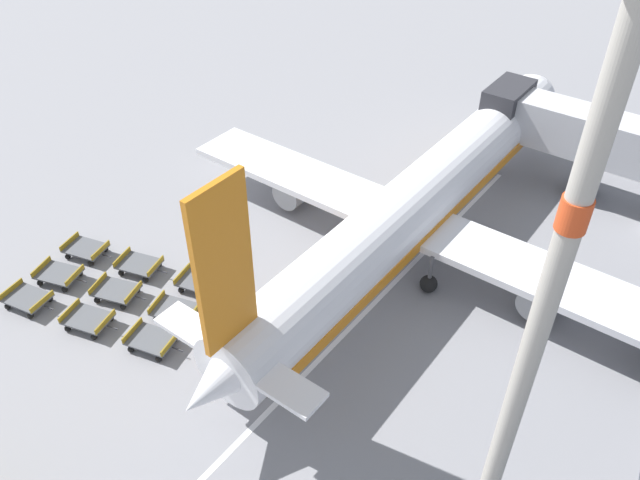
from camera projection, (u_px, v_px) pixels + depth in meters
ground_plane at (239, 169)px, 47.39m from camera, size 500.00×500.00×0.00m
jet_bridge at (622, 154)px, 41.54m from camera, size 16.76×6.23×6.52m
airplane at (415, 205)px, 37.88m from camera, size 32.66×38.48×13.25m
baggage_dolly_row_near_col_a at (28, 299)px, 35.59m from camera, size 3.22×1.95×0.92m
baggage_dolly_row_near_col_b at (88, 320)px, 34.31m from camera, size 3.27×2.07×0.92m
baggage_dolly_row_near_col_c at (152, 340)px, 33.12m from camera, size 3.25×2.04×0.92m
baggage_dolly_row_mid_a_col_a at (59, 274)px, 37.24m from camera, size 3.28×2.16×0.92m
baggage_dolly_row_mid_a_col_b at (116, 291)px, 36.09m from camera, size 3.28×2.16×0.92m
baggage_dolly_row_mid_a_col_c at (176, 311)px, 34.85m from camera, size 3.28×2.12×0.92m
baggage_dolly_row_mid_b_col_a at (86, 249)px, 39.11m from camera, size 3.26×2.05×0.92m
baggage_dolly_row_mid_b_col_b at (139, 265)px, 37.92m from camera, size 3.27×2.08×0.92m
baggage_dolly_row_mid_b_col_c at (200, 282)px, 36.69m from camera, size 3.25×2.02×0.92m
apron_light_mast at (517, 396)px, 12.92m from camera, size 2.00×0.70×24.60m
stand_guidance_stripe at (352, 326)px, 34.56m from camera, size 5.90×38.68×0.01m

